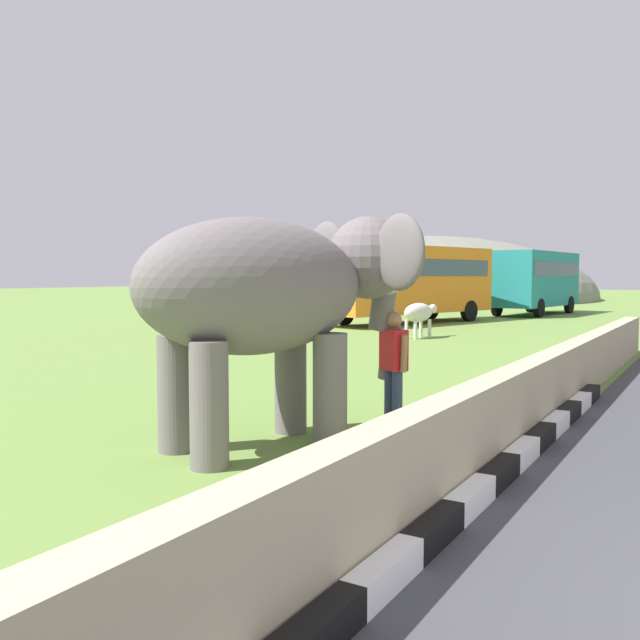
{
  "coord_description": "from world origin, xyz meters",
  "views": [
    {
      "loc": [
        -4.81,
        1.47,
        2.16
      ],
      "look_at": [
        2.41,
        5.86,
        1.6
      ],
      "focal_mm": 37.44,
      "sensor_mm": 36.0,
      "label": 1
    }
  ],
  "objects_px": {
    "bus_orange": "(409,278)",
    "cow_near": "(419,313)",
    "elephant": "(278,291)",
    "person_handler": "(394,363)",
    "bus_teal": "(535,278)"
  },
  "relations": [
    {
      "from": "elephant",
      "to": "cow_near",
      "type": "bearing_deg",
      "value": 16.1
    },
    {
      "from": "bus_teal",
      "to": "elephant",
      "type": "bearing_deg",
      "value": -172.22
    },
    {
      "from": "elephant",
      "to": "bus_teal",
      "type": "bearing_deg",
      "value": 7.78
    },
    {
      "from": "elephant",
      "to": "person_handler",
      "type": "relative_size",
      "value": 2.44
    },
    {
      "from": "person_handler",
      "to": "bus_teal",
      "type": "xyz_separation_m",
      "value": [
        29.68,
        5.13,
        1.15
      ]
    },
    {
      "from": "person_handler",
      "to": "elephant",
      "type": "bearing_deg",
      "value": 153.15
    },
    {
      "from": "person_handler",
      "to": "bus_orange",
      "type": "relative_size",
      "value": 0.17
    },
    {
      "from": "elephant",
      "to": "person_handler",
      "type": "xyz_separation_m",
      "value": [
        1.66,
        -0.84,
        -1.05
      ]
    },
    {
      "from": "cow_near",
      "to": "person_handler",
      "type": "bearing_deg",
      "value": -158.66
    },
    {
      "from": "elephant",
      "to": "bus_orange",
      "type": "relative_size",
      "value": 0.41
    },
    {
      "from": "elephant",
      "to": "bus_teal",
      "type": "xyz_separation_m",
      "value": [
        31.34,
        4.28,
        0.11
      ]
    },
    {
      "from": "person_handler",
      "to": "bus_orange",
      "type": "bearing_deg",
      "value": 23.06
    },
    {
      "from": "elephant",
      "to": "bus_orange",
      "type": "height_order",
      "value": "bus_orange"
    },
    {
      "from": "bus_orange",
      "to": "cow_near",
      "type": "distance_m",
      "value": 7.55
    },
    {
      "from": "bus_teal",
      "to": "cow_near",
      "type": "bearing_deg",
      "value": -179.78
    }
  ]
}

